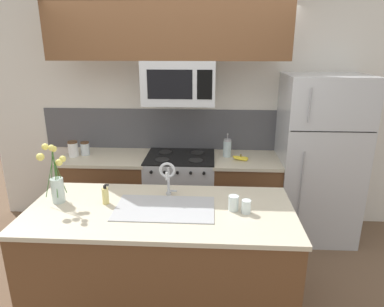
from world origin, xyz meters
The scene contains 20 objects.
ground_plane centered at (0.00, 0.00, 0.00)m, with size 10.00×10.00×0.00m, color brown.
rear_partition centered at (0.30, 1.28, 1.30)m, with size 5.20×0.10×2.60m, color silver.
splash_band centered at (0.00, 1.22, 1.15)m, with size 3.31×0.01×0.48m, color #4C4C51.
back_counter_left centered at (-0.84, 0.90, 0.46)m, with size 0.95×0.65×0.91m.
back_counter_right centered at (0.74, 0.90, 0.46)m, with size 0.74×0.65×0.91m.
stove_range centered at (0.00, 0.90, 0.46)m, with size 0.76×0.64×0.93m.
microwave centered at (0.00, 0.88, 1.74)m, with size 0.74×0.40×0.45m.
upper_cabinet_band centered at (-0.10, 0.85, 2.26)m, with size 2.39×0.34×0.60m, color brown.
refrigerator centered at (1.51, 0.92, 0.91)m, with size 0.84×0.74×1.82m.
storage_jar_tall centered at (-1.20, 0.87, 1.00)m, with size 0.11×0.11×0.17m.
storage_jar_medium centered at (-1.09, 0.93, 0.99)m, with size 0.10×0.10×0.15m.
banana_bunch centered at (0.67, 0.84, 0.93)m, with size 0.19×0.12×0.08m.
french_press centered at (0.52, 0.96, 1.01)m, with size 0.09×0.09×0.27m.
island_counter centered at (-0.04, -0.35, 0.46)m, with size 2.05×0.92×0.91m.
kitchen_sink centered at (-0.01, -0.35, 0.84)m, with size 0.76×0.44×0.16m.
sink_faucet centered at (-0.01, -0.13, 1.11)m, with size 0.14×0.14×0.31m.
dish_soap_bottle centered at (-0.48, -0.28, 0.98)m, with size 0.06×0.05×0.16m.
drinking_glass centered at (0.52, -0.34, 0.97)m, with size 0.08×0.08×0.12m.
spare_glass centered at (0.61, -0.38, 0.96)m, with size 0.07×0.07×0.10m.
flower_vase centered at (-0.87, -0.28, 1.08)m, with size 0.18×0.15×0.49m.
Camera 1 is at (0.34, -2.70, 2.12)m, focal length 32.00 mm.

